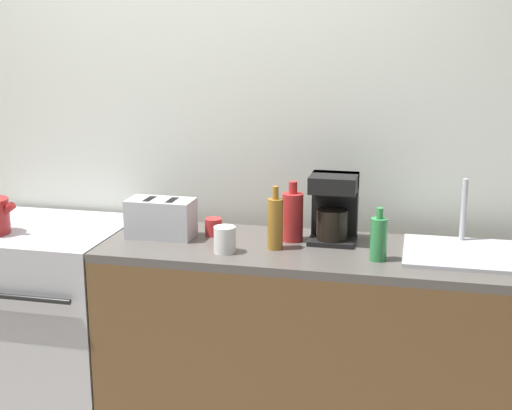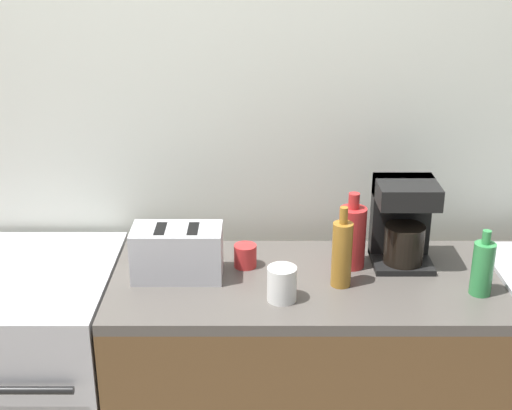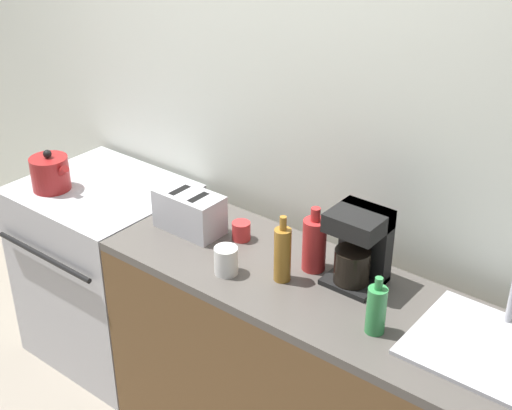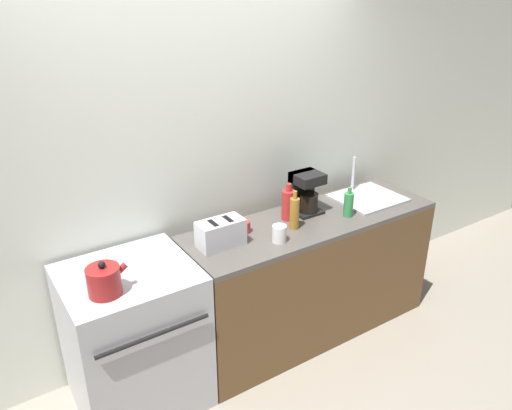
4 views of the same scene
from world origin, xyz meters
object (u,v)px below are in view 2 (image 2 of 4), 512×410
stove (15,387)px  coffee_maker (404,220)px  cup_red (246,256)px  toaster (178,252)px  bottle_green (483,268)px  bottle_amber (343,253)px  bottle_red (353,236)px  cup_white (283,284)px

stove → coffee_maker: size_ratio=3.15×
cup_red → toaster: bearing=-161.7°
bottle_green → cup_red: size_ratio=2.76×
stove → cup_red: bearing=3.5°
coffee_maker → bottle_amber: coffee_maker is taller
stove → coffee_maker: coffee_maker is taller
toaster → bottle_red: bearing=7.5°
bottle_red → bottle_amber: size_ratio=0.98×
cup_red → bottle_amber: bearing=-23.3°
bottle_green → cup_white: bearing=-176.3°
stove → bottle_green: (1.54, -0.14, 0.54)m
coffee_maker → cup_white: coffee_maker is taller
bottle_red → cup_white: 0.34m
coffee_maker → bottle_red: bearing=-168.8°
toaster → bottle_red: (0.57, 0.07, 0.02)m
coffee_maker → cup_white: (-0.41, -0.26, -0.10)m
toaster → cup_red: bearing=18.3°
stove → bottle_red: bearing=2.6°
bottle_amber → bottle_green: 0.43m
bottle_red → stove: bearing=-177.4°
bottle_red → bottle_green: size_ratio=1.22×
bottle_red → toaster: bearing=-172.5°
stove → bottle_green: 1.64m
coffee_maker → cup_white: bearing=-147.3°
toaster → bottle_green: 0.95m
toaster → bottle_amber: size_ratio=1.09×
toaster → bottle_green: bearing=-7.0°
bottle_red → cup_red: bearing=-179.5°
bottle_amber → bottle_green: bearing=-7.6°
stove → bottle_amber: (1.12, -0.08, 0.56)m
bottle_red → bottle_amber: 0.14m
bottle_green → cup_white: 0.62m
cup_red → cup_white: size_ratio=0.71×
bottle_amber → cup_white: bottle_amber is taller
coffee_maker → bottle_red: (-0.17, -0.03, -0.04)m
cup_red → cup_white: 0.25m
bottle_amber → toaster: bearing=173.6°
toaster → cup_red: size_ratio=3.74×
stove → bottle_amber: bottle_amber is taller
bottle_red → bottle_green: 0.42m
toaster → bottle_green: (0.95, -0.12, 0.00)m
toaster → bottle_amber: (0.52, -0.06, 0.03)m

